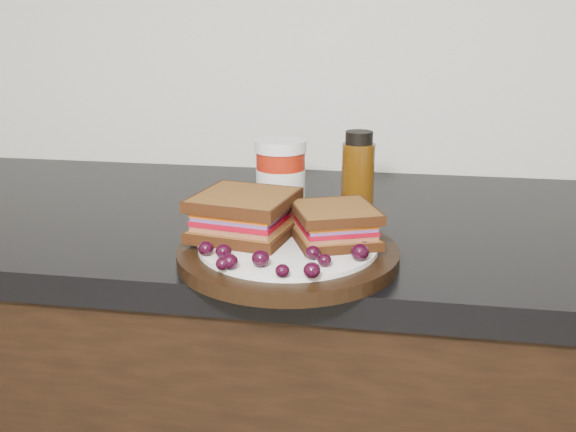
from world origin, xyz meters
name	(u,v)px	position (x,y,z in m)	size (l,w,h in m)	color
countertop	(137,217)	(0.00, 1.70, 0.88)	(3.98, 0.60, 0.04)	black
plate	(288,254)	(0.29, 1.49, 0.91)	(0.28, 0.28, 0.02)	black
sandwich_left	(245,215)	(0.23, 1.52, 0.95)	(0.12, 0.12, 0.05)	brown
sandwich_right	(335,224)	(0.35, 1.51, 0.95)	(0.10, 0.10, 0.05)	brown
grape_0	(206,248)	(0.20, 1.44, 0.93)	(0.02, 0.02, 0.02)	black
grape_1	(224,251)	(0.22, 1.43, 0.93)	(0.02, 0.02, 0.02)	black
grape_2	(223,264)	(0.23, 1.39, 0.93)	(0.02, 0.02, 0.01)	black
grape_3	(230,262)	(0.24, 1.40, 0.93)	(0.02, 0.02, 0.02)	black
grape_4	(261,258)	(0.27, 1.41, 0.93)	(0.02, 0.02, 0.02)	black
grape_5	(263,261)	(0.27, 1.41, 0.93)	(0.01, 0.01, 0.01)	black
grape_6	(282,271)	(0.30, 1.38, 0.93)	(0.02, 0.02, 0.02)	black
grape_7	(312,270)	(0.33, 1.39, 0.93)	(0.02, 0.02, 0.02)	black
grape_8	(325,260)	(0.34, 1.42, 0.93)	(0.02, 0.02, 0.02)	black
grape_9	(313,253)	(0.33, 1.44, 0.93)	(0.02, 0.02, 0.02)	black
grape_10	(360,252)	(0.38, 1.45, 0.93)	(0.02, 0.02, 0.02)	black
grape_11	(342,245)	(0.36, 1.48, 0.93)	(0.02, 0.02, 0.02)	black
grape_12	(363,245)	(0.38, 1.48, 0.93)	(0.02, 0.02, 0.02)	black
grape_13	(355,235)	(0.37, 1.51, 0.93)	(0.02, 0.02, 0.02)	black
grape_14	(349,232)	(0.36, 1.53, 0.93)	(0.02, 0.02, 0.01)	black
grape_15	(323,232)	(0.33, 1.52, 0.93)	(0.02, 0.02, 0.02)	black
grape_16	(249,221)	(0.23, 1.55, 0.93)	(0.02, 0.02, 0.02)	black
grape_17	(245,225)	(0.23, 1.53, 0.93)	(0.02, 0.02, 0.02)	black
grape_18	(224,228)	(0.20, 1.51, 0.93)	(0.02, 0.02, 0.02)	black
grape_19	(232,230)	(0.21, 1.51, 0.93)	(0.02, 0.02, 0.02)	black
grape_20	(245,239)	(0.24, 1.48, 0.93)	(0.02, 0.02, 0.01)	black
grape_21	(253,229)	(0.24, 1.52, 0.93)	(0.02, 0.02, 0.02)	black
grape_22	(248,230)	(0.23, 1.51, 0.93)	(0.02, 0.02, 0.02)	black
grape_23	(215,228)	(0.19, 1.51, 0.93)	(0.02, 0.02, 0.02)	black
condiment_jar	(281,177)	(0.24, 1.69, 0.96)	(0.08, 0.08, 0.12)	#9C1C0B
oil_bottle	(358,176)	(0.36, 1.68, 0.97)	(0.05, 0.05, 0.14)	#452706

